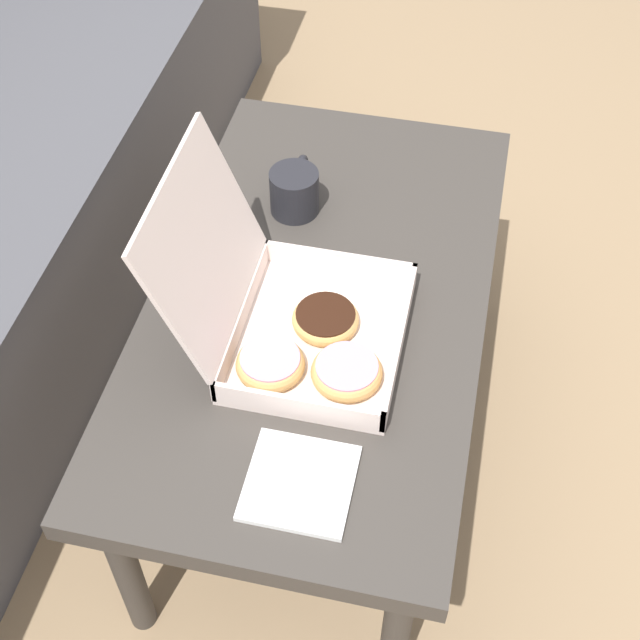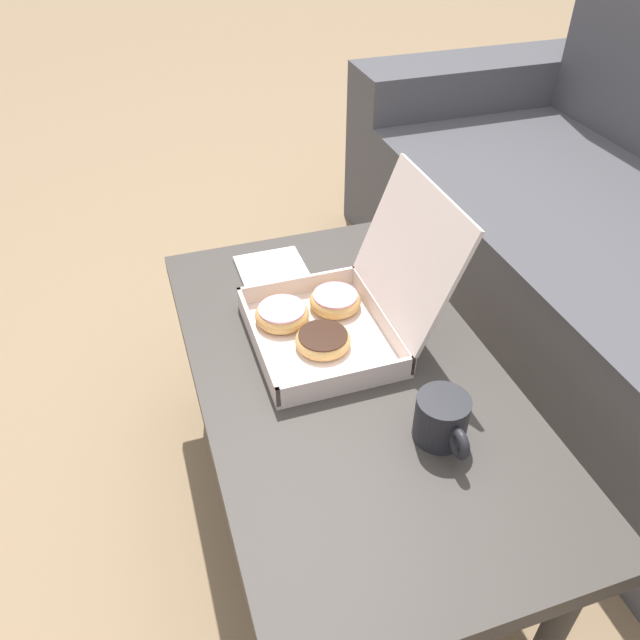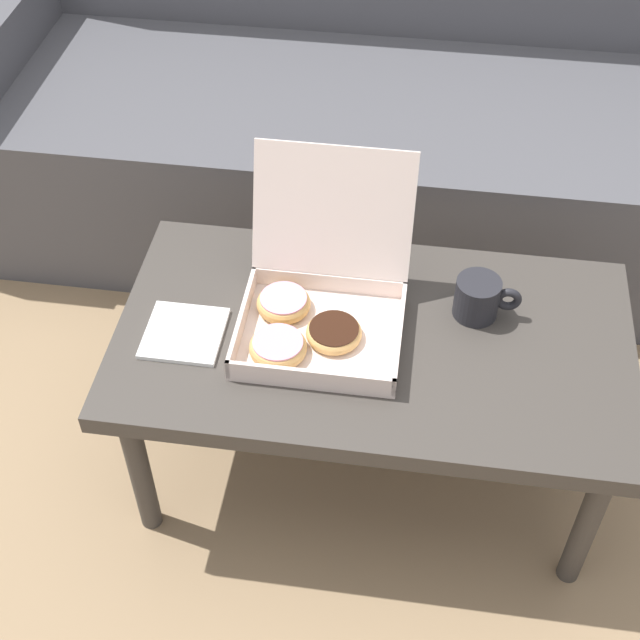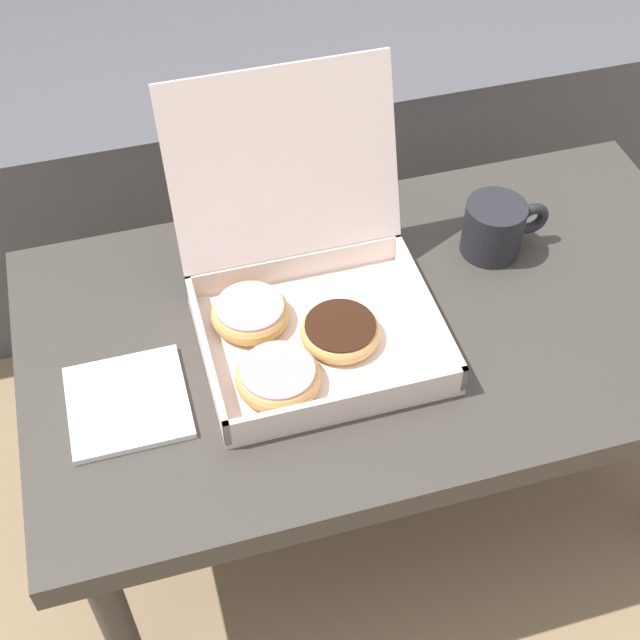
% 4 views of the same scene
% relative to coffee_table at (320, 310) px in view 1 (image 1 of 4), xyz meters
% --- Properties ---
extents(ground_plane, '(12.00, 12.00, 0.00)m').
position_rel_coffee_table_xyz_m(ground_plane, '(0.00, 0.10, -0.37)').
color(ground_plane, '#937756').
extents(coffee_table, '(0.99, 0.55, 0.42)m').
position_rel_coffee_table_xyz_m(coffee_table, '(0.00, 0.00, 0.00)').
color(coffee_table, '#3D3833').
rests_on(coffee_table, ground_plane).
extents(pastry_box, '(0.31, 0.35, 0.29)m').
position_rel_coffee_table_xyz_m(pastry_box, '(-0.12, 0.01, 0.10)').
color(pastry_box, silver).
rests_on(pastry_box, coffee_table).
extents(coffee_mug, '(0.13, 0.09, 0.08)m').
position_rel_coffee_table_xyz_m(coffee_mug, '(0.19, 0.09, 0.09)').
color(coffee_mug, '#232328').
rests_on(coffee_mug, coffee_table).
extents(napkin_stack, '(0.15, 0.15, 0.01)m').
position_rel_coffee_table_xyz_m(napkin_stack, '(-0.36, -0.05, 0.05)').
color(napkin_stack, white).
rests_on(napkin_stack, coffee_table).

